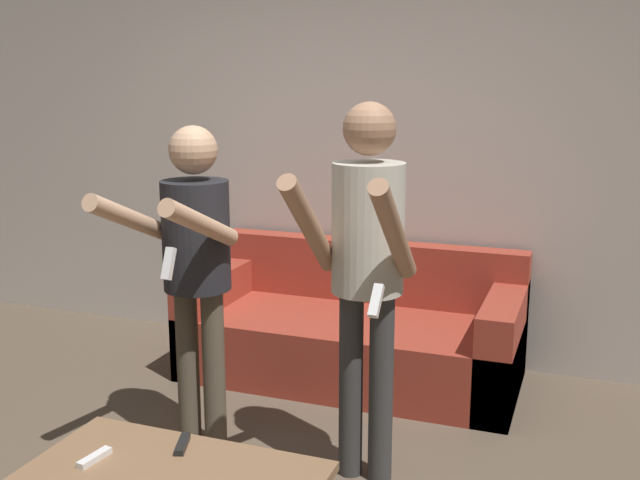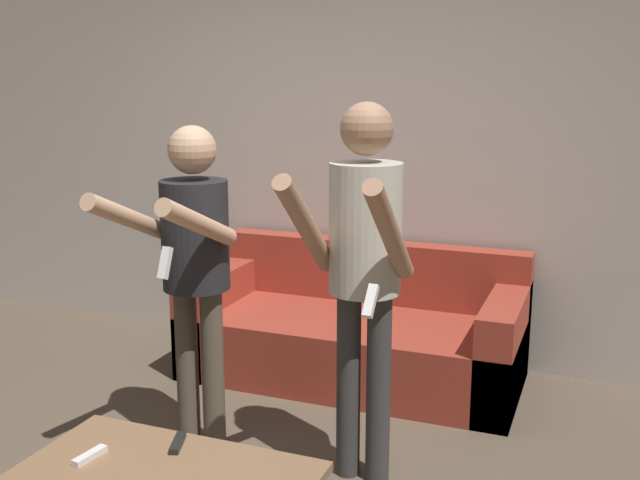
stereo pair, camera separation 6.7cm
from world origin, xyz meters
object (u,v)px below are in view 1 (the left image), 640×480
(person_standing_left, at_px, (194,253))
(person_standing_right, at_px, (366,253))
(remote_near, at_px, (94,458))
(remote_far, at_px, (182,444))
(couch, at_px, (353,334))

(person_standing_left, relative_size, person_standing_right, 0.93)
(remote_near, distance_m, remote_far, 0.33)
(remote_far, bearing_deg, person_standing_left, 114.98)
(couch, height_order, remote_far, couch)
(person_standing_left, distance_m, person_standing_right, 0.85)
(person_standing_right, relative_size, remote_near, 11.16)
(person_standing_left, distance_m, remote_far, 0.97)
(couch, bearing_deg, remote_near, -99.41)
(person_standing_left, height_order, remote_near, person_standing_left)
(person_standing_right, distance_m, remote_near, 1.36)
(couch, xyz_separation_m, remote_near, (-0.34, -2.07, 0.16))
(person_standing_right, height_order, remote_near, person_standing_right)
(remote_near, relative_size, remote_far, 1.00)
(person_standing_right, bearing_deg, remote_far, -125.69)
(remote_near, bearing_deg, person_standing_left, 94.97)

